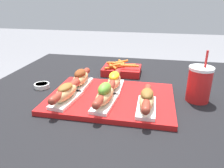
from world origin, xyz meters
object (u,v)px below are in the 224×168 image
Objects in this scene: hot_dog_2 at (147,100)px; hot_dog_4 at (114,81)px; hot_dog_1 at (105,95)px; sauce_bowl at (42,85)px; hot_dog_0 at (66,93)px; drink_cup at (199,84)px; hot_dog_3 at (80,79)px; fries_basket at (122,70)px; serving_tray at (111,98)px.

hot_dog_4 is at bearing 133.12° from hot_dog_2.
sauce_bowl is (-0.31, 0.13, -0.04)m from hot_dog_1.
hot_dog_1 is at bearing 178.87° from hot_dog_2.
hot_dog_0 is 0.99× the size of hot_dog_4.
hot_dog_2 is at bearing -46.88° from hot_dog_4.
hot_dog_0 is 0.48m from drink_cup.
hot_dog_1 reaches higher than sauce_bowl.
drink_cup reaches higher than hot_dog_3.
hot_dog_0 is 0.41m from fries_basket.
hot_dog_4 is at bearing 1.26° from sauce_bowl.
serving_tray is 0.31m from fries_basket.
hot_dog_0 is 1.06× the size of fries_basket.
hot_dog_1 is 1.00× the size of hot_dog_3.
serving_tray is at bearing -88.31° from fries_basket.
hot_dog_4 is 0.32m from sauce_bowl.
hot_dog_4 reaches higher than sauce_bowl.
hot_dog_0 reaches higher than serving_tray.
hot_dog_3 reaches higher than serving_tray.
hot_dog_0 is at bearing -163.39° from drink_cup.
hot_dog_4 is 0.32m from drink_cup.
sauce_bowl is at bearing -178.74° from hot_dog_4.
hot_dog_3 is (0.00, 0.14, 0.00)m from hot_dog_0.
serving_tray is 0.16m from hot_dog_3.
hot_dog_2 is 1.07× the size of fries_basket.
hot_dog_4 is at bearing 87.66° from hot_dog_1.
hot_dog_2 is at bearing -1.13° from hot_dog_1.
hot_dog_2 is 0.31m from hot_dog_3.
drink_cup reaches higher than hot_dog_0.
hot_dog_2 is at bearing -29.86° from serving_tray.
fries_basket reaches higher than serving_tray.
hot_dog_2 is at bearing -0.40° from hot_dog_0.
hot_dog_3 is 1.07× the size of fries_basket.
hot_dog_1 reaches higher than hot_dog_4.
hot_dog_1 is 0.19m from hot_dog_3.
hot_dog_0 is 0.14m from hot_dog_1.
drink_cup is at bearing -0.81° from hot_dog_4.
sauce_bowl is at bearing -178.11° from hot_dog_3.
serving_tray is 0.17m from hot_dog_0.
hot_dog_0 is 1.03× the size of drink_cup.
hot_dog_4 is 1.07× the size of fries_basket.
hot_dog_3 reaches higher than hot_dog_0.
drink_cup is (0.46, 0.14, 0.02)m from hot_dog_0.
hot_dog_3 is 1.00× the size of hot_dog_4.
hot_dog_1 reaches higher than hot_dog_3.
hot_dog_3 is 0.18m from sauce_bowl.
hot_dog_0 is 0.22m from sauce_bowl.
hot_dog_1 is at bearing -23.68° from sauce_bowl.
hot_dog_2 is at bearing -17.06° from sauce_bowl.
hot_dog_0 reaches higher than sauce_bowl.
hot_dog_4 is at bearing 0.47° from hot_dog_3.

